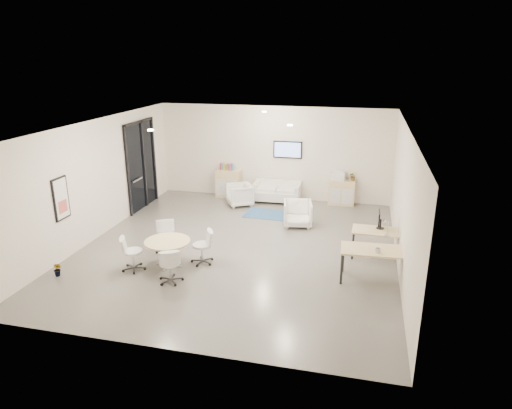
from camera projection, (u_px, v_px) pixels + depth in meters
The scene contains 21 objects.
room_shell at pixel (238, 189), 11.51m from camera, with size 9.60×10.60×4.80m.
glass_door at pixel (141, 163), 14.73m from camera, with size 0.09×1.90×2.85m.
artwork at pixel (61, 199), 10.93m from camera, with size 0.05×0.54×1.04m.
wall_tv at pixel (288, 150), 15.48m from camera, with size 0.98×0.06×0.58m.
ceiling_spots at pixel (239, 121), 11.83m from camera, with size 3.14×4.14×0.03m.
sideboard_left at pixel (228, 183), 16.13m from camera, with size 0.86×0.45×0.97m.
sideboard_right at pixel (342, 192), 15.29m from camera, with size 0.86×0.42×0.86m.
books at pixel (227, 167), 15.96m from camera, with size 0.50×0.14×0.22m.
printer at pixel (339, 175), 15.14m from camera, with size 0.49×0.42×0.31m.
loveseat at pixel (277, 192), 15.65m from camera, with size 1.61×0.83×0.60m.
blue_rug at pixel (269, 214), 14.47m from camera, with size 1.50×1.00×0.01m, color navy.
armchair_left at pixel (240, 194), 15.23m from camera, with size 0.77×0.72×0.79m, color silver.
armchair_right at pixel (298, 212), 13.40m from camera, with size 0.80×0.75×0.83m, color silver.
desk_rear at pixel (380, 233), 11.26m from camera, with size 1.37×0.71×0.71m.
desk_front at pixel (375, 253), 10.05m from camera, with size 1.50×0.81×0.76m.
monitor at pixel (379, 219), 11.31m from camera, with size 0.20×0.50×0.44m.
round_table at pixel (168, 244), 10.78m from camera, with size 1.08×1.08×0.66m.
meeting_chairs at pixel (168, 250), 10.83m from camera, with size 2.22×2.22×0.82m.
plant_cabinet at pixel (353, 177), 15.04m from camera, with size 0.27×0.29×0.23m, color #3F7F3F.
plant_floor at pixel (58, 273), 10.44m from camera, with size 0.19×0.34×0.15m, color #3F7F3F.
cup at pixel (378, 250), 9.84m from camera, with size 0.12×0.10×0.12m, color white.
Camera 1 is at (3.01, -10.64, 4.86)m, focal length 32.00 mm.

